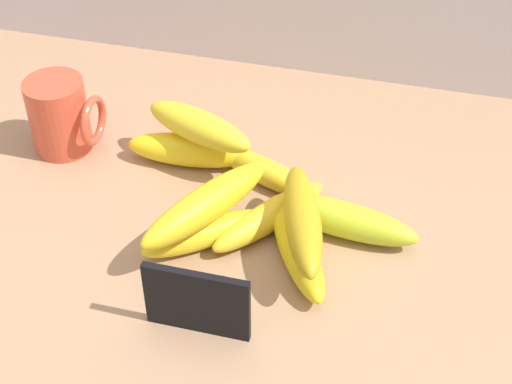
{
  "coord_description": "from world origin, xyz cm",
  "views": [
    {
      "loc": [
        19.06,
        -61.05,
        67.32
      ],
      "look_at": [
        2.55,
        3.97,
        8.0
      ],
      "focal_mm": 54.83,
      "sensor_mm": 36.0,
      "label": 1
    }
  ],
  "objects_px": {
    "chalkboard_sign": "(197,304)",
    "banana_6": "(199,126)",
    "banana_0": "(298,250)",
    "banana_7": "(205,207)",
    "coffee_mug": "(61,116)",
    "banana_2": "(190,150)",
    "banana_4": "(342,219)",
    "banana_3": "(270,216)",
    "banana_1": "(206,233)",
    "banana_5": "(265,172)",
    "banana_8": "(303,219)"
  },
  "relations": [
    {
      "from": "banana_1",
      "to": "banana_6",
      "type": "distance_m",
      "value": 0.15
    },
    {
      "from": "banana_4",
      "to": "banana_8",
      "type": "distance_m",
      "value": 0.07
    },
    {
      "from": "banana_3",
      "to": "chalkboard_sign",
      "type": "bearing_deg",
      "value": -102.27
    },
    {
      "from": "banana_0",
      "to": "banana_2",
      "type": "xyz_separation_m",
      "value": [
        -0.17,
        0.14,
        0.0
      ]
    },
    {
      "from": "banana_6",
      "to": "banana_2",
      "type": "bearing_deg",
      "value": 169.41
    },
    {
      "from": "banana_2",
      "to": "banana_4",
      "type": "bearing_deg",
      "value": -20.62
    },
    {
      "from": "banana_0",
      "to": "banana_6",
      "type": "distance_m",
      "value": 0.21
    },
    {
      "from": "coffee_mug",
      "to": "banana_5",
      "type": "height_order",
      "value": "coffee_mug"
    },
    {
      "from": "banana_8",
      "to": "banana_4",
      "type": "bearing_deg",
      "value": 52.05
    },
    {
      "from": "coffee_mug",
      "to": "banana_0",
      "type": "bearing_deg",
      "value": -21.12
    },
    {
      "from": "banana_1",
      "to": "banana_3",
      "type": "bearing_deg",
      "value": 34.7
    },
    {
      "from": "banana_0",
      "to": "banana_3",
      "type": "bearing_deg",
      "value": 132.6
    },
    {
      "from": "coffee_mug",
      "to": "banana_6",
      "type": "xyz_separation_m",
      "value": [
        0.19,
        0.0,
        0.01
      ]
    },
    {
      "from": "banana_7",
      "to": "banana_8",
      "type": "bearing_deg",
      "value": 2.44
    },
    {
      "from": "coffee_mug",
      "to": "banana_8",
      "type": "bearing_deg",
      "value": -19.45
    },
    {
      "from": "chalkboard_sign",
      "to": "banana_3",
      "type": "height_order",
      "value": "chalkboard_sign"
    },
    {
      "from": "banana_1",
      "to": "banana_5",
      "type": "height_order",
      "value": "same"
    },
    {
      "from": "banana_3",
      "to": "banana_7",
      "type": "height_order",
      "value": "banana_7"
    },
    {
      "from": "banana_0",
      "to": "banana_4",
      "type": "height_order",
      "value": "banana_4"
    },
    {
      "from": "banana_7",
      "to": "banana_6",
      "type": "bearing_deg",
      "value": 109.87
    },
    {
      "from": "chalkboard_sign",
      "to": "banana_1",
      "type": "xyz_separation_m",
      "value": [
        -0.03,
        0.12,
        -0.02
      ]
    },
    {
      "from": "banana_1",
      "to": "banana_4",
      "type": "distance_m",
      "value": 0.16
    },
    {
      "from": "banana_4",
      "to": "coffee_mug",
      "type": "bearing_deg",
      "value": 169.24
    },
    {
      "from": "banana_5",
      "to": "coffee_mug",
      "type": "bearing_deg",
      "value": 178.7
    },
    {
      "from": "banana_4",
      "to": "banana_6",
      "type": "height_order",
      "value": "banana_6"
    },
    {
      "from": "coffee_mug",
      "to": "banana_6",
      "type": "distance_m",
      "value": 0.19
    },
    {
      "from": "banana_0",
      "to": "banana_7",
      "type": "xyz_separation_m",
      "value": [
        -0.11,
        0.01,
        0.04
      ]
    },
    {
      "from": "banana_2",
      "to": "banana_8",
      "type": "relative_size",
      "value": 0.94
    },
    {
      "from": "coffee_mug",
      "to": "chalkboard_sign",
      "type": "bearing_deg",
      "value": -43.57
    },
    {
      "from": "banana_5",
      "to": "banana_8",
      "type": "height_order",
      "value": "banana_8"
    },
    {
      "from": "banana_2",
      "to": "banana_3",
      "type": "height_order",
      "value": "banana_2"
    },
    {
      "from": "banana_0",
      "to": "banana_4",
      "type": "xyz_separation_m",
      "value": [
        0.04,
        0.06,
        0.0
      ]
    },
    {
      "from": "banana_5",
      "to": "banana_6",
      "type": "xyz_separation_m",
      "value": [
        -0.09,
        0.01,
        0.05
      ]
    },
    {
      "from": "banana_5",
      "to": "banana_6",
      "type": "bearing_deg",
      "value": 173.41
    },
    {
      "from": "banana_4",
      "to": "banana_8",
      "type": "height_order",
      "value": "banana_8"
    },
    {
      "from": "banana_7",
      "to": "banana_8",
      "type": "distance_m",
      "value": 0.11
    },
    {
      "from": "coffee_mug",
      "to": "banana_1",
      "type": "relative_size",
      "value": 0.65
    },
    {
      "from": "banana_1",
      "to": "banana_4",
      "type": "height_order",
      "value": "banana_4"
    },
    {
      "from": "chalkboard_sign",
      "to": "banana_2",
      "type": "relative_size",
      "value": 0.67
    },
    {
      "from": "banana_7",
      "to": "banana_8",
      "type": "height_order",
      "value": "banana_8"
    },
    {
      "from": "banana_5",
      "to": "banana_4",
      "type": "bearing_deg",
      "value": -31.56
    },
    {
      "from": "banana_1",
      "to": "banana_5",
      "type": "xyz_separation_m",
      "value": [
        0.04,
        0.12,
        -0.0
      ]
    },
    {
      "from": "coffee_mug",
      "to": "banana_4",
      "type": "height_order",
      "value": "coffee_mug"
    },
    {
      "from": "banana_6",
      "to": "banana_0",
      "type": "bearing_deg",
      "value": -41.14
    },
    {
      "from": "chalkboard_sign",
      "to": "banana_7",
      "type": "bearing_deg",
      "value": 103.32
    },
    {
      "from": "chalkboard_sign",
      "to": "banana_6",
      "type": "relative_size",
      "value": 0.72
    },
    {
      "from": "chalkboard_sign",
      "to": "banana_1",
      "type": "relative_size",
      "value": 0.71
    },
    {
      "from": "banana_5",
      "to": "banana_8",
      "type": "xyz_separation_m",
      "value": [
        0.07,
        -0.11,
        0.04
      ]
    },
    {
      "from": "banana_6",
      "to": "banana_7",
      "type": "relative_size",
      "value": 0.82
    },
    {
      "from": "banana_0",
      "to": "banana_5",
      "type": "height_order",
      "value": "banana_0"
    }
  ]
}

